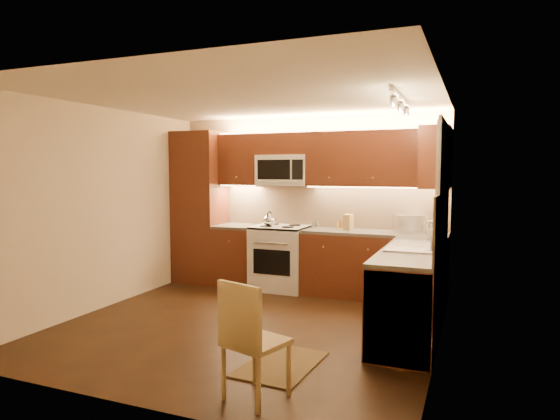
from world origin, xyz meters
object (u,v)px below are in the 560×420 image
at_px(microwave, 284,170).
at_px(soap_bottle, 431,231).
at_px(sink, 414,240).
at_px(dining_chair, 256,339).
at_px(kettle, 269,219).
at_px(knife_block, 348,222).
at_px(stove, 280,258).
at_px(toaster_oven, 410,223).

relative_size(microwave, soap_bottle, 4.57).
distance_m(sink, soap_bottle, 0.80).
bearing_deg(dining_chair, kettle, 128.48).
distance_m(microwave, kettle, 0.74).
relative_size(knife_block, soap_bottle, 1.30).
distance_m(knife_block, soap_bottle, 1.20).
xyz_separation_m(microwave, sink, (2.00, -1.26, -0.74)).
xyz_separation_m(stove, sink, (2.00, -1.12, 0.52)).
height_order(microwave, dining_chair, microwave).
height_order(kettle, soap_bottle, kettle).
bearing_deg(sink, dining_chair, -113.00).
bearing_deg(soap_bottle, kettle, -171.57).
bearing_deg(knife_block, soap_bottle, -11.30).
relative_size(soap_bottle, dining_chair, 0.18).
height_order(microwave, soap_bottle, microwave).
bearing_deg(stove, knife_block, 4.70).
xyz_separation_m(soap_bottle, dining_chair, (-1.00, -2.89, -0.53)).
bearing_deg(knife_block, sink, -40.89).
bearing_deg(toaster_oven, kettle, 162.34).
bearing_deg(stove, toaster_oven, 4.10).
xyz_separation_m(microwave, kettle, (-0.13, -0.23, -0.69)).
relative_size(stove, microwave, 1.21).
xyz_separation_m(kettle, knife_block, (1.11, 0.18, -0.02)).
bearing_deg(kettle, microwave, 64.62).
bearing_deg(soap_bottle, dining_chair, -94.62).
height_order(kettle, knife_block, kettle).
distance_m(microwave, sink, 2.48).
relative_size(toaster_oven, knife_block, 1.82).
distance_m(sink, toaster_oven, 1.27).
bearing_deg(stove, kettle, -143.58).
bearing_deg(kettle, dining_chair, -64.35).
bearing_deg(knife_block, kettle, -162.07).
height_order(sink, toaster_oven, toaster_oven).
xyz_separation_m(sink, dining_chair, (-0.89, -2.10, -0.52)).
bearing_deg(kettle, knife_block, 13.09).
xyz_separation_m(stove, dining_chair, (1.11, -3.23, -0.00)).
bearing_deg(soap_bottle, toaster_oven, 138.59).
height_order(microwave, sink, microwave).
xyz_separation_m(stove, soap_bottle, (2.11, -0.34, 0.52)).
height_order(sink, soap_bottle, soap_bottle).
relative_size(sink, kettle, 3.91).
distance_m(stove, toaster_oven, 1.89).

